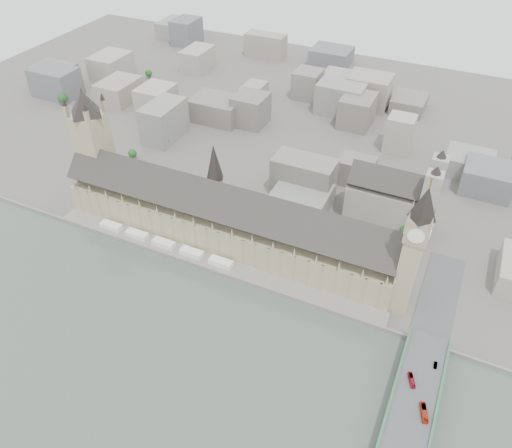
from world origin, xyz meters
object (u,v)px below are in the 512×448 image
at_px(red_bus_north, 412,380).
at_px(victoria_tower, 93,143).
at_px(westminster_abbey, 393,199).
at_px(palace_of_westminster, 225,218).
at_px(car_silver, 435,365).
at_px(red_bus_south, 424,412).
at_px(elizabeth_tower, 414,244).
at_px(westminster_bridge, 404,442).

bearing_deg(red_bus_north, victoria_tower, 141.00).
distance_m(victoria_tower, westminster_abbey, 244.79).
distance_m(palace_of_westminster, car_silver, 178.11).
xyz_separation_m(victoria_tower, red_bus_south, (289.98, -96.39, -43.28)).
relative_size(palace_of_westminster, westminster_abbey, 3.90).
relative_size(red_bus_north, car_silver, 2.02).
height_order(elizabeth_tower, westminster_bridge, elizabeth_tower).
distance_m(victoria_tower, red_bus_south, 308.63).
relative_size(westminster_bridge, westminster_abbey, 4.78).
distance_m(palace_of_westminster, red_bus_north, 174.12).
distance_m(elizabeth_tower, westminster_bridge, 111.81).
distance_m(red_bus_north, red_bus_south, 20.14).
xyz_separation_m(palace_of_westminster, westminster_bridge, (162.00, -107.20, -17.58)).
height_order(palace_of_westminster, elizabeth_tower, elizabeth_tower).
bearing_deg(car_silver, palace_of_westminster, 157.72).
relative_size(palace_of_westminster, elizabeth_tower, 2.47).
bearing_deg(elizabeth_tower, red_bus_south, -69.07).
bearing_deg(palace_of_westminster, red_bus_north, -24.73).
distance_m(westminster_abbey, car_silver, 144.43).
relative_size(westminster_bridge, red_bus_south, 27.00).
relative_size(victoria_tower, red_bus_south, 8.31).
xyz_separation_m(red_bus_south, car_silver, (0.57, 33.69, -0.86)).
bearing_deg(westminster_bridge, car_silver, 82.65).
bearing_deg(elizabeth_tower, victoria_tower, 176.04).
bearing_deg(red_bus_north, palace_of_westminster, 132.03).
distance_m(palace_of_westminster, westminster_abbey, 134.09).
relative_size(victoria_tower, westminster_bridge, 0.31).
xyz_separation_m(victoria_tower, westminster_abbey, (232.92, 69.00, -30.12)).
relative_size(palace_of_westminster, victoria_tower, 2.65).
bearing_deg(victoria_tower, palace_of_westminster, -2.96).
bearing_deg(westminster_abbey, westminster_bridge, -74.36).
bearing_deg(westminster_abbey, victoria_tower, -163.50).
height_order(westminster_abbey, red_bus_north, westminster_abbey).
xyz_separation_m(westminster_bridge, red_bus_south, (5.98, 17.11, 6.80)).
relative_size(elizabeth_tower, westminster_bridge, 0.33).
height_order(palace_of_westminster, red_bus_north, palace_of_westminster).
bearing_deg(westminster_bridge, red_bus_south, 70.74).
relative_size(palace_of_westminster, car_silver, 53.51).
bearing_deg(elizabeth_tower, westminster_abbey, 107.29).
xyz_separation_m(palace_of_westminster, elizabeth_tower, (138.00, -11.70, 35.38)).
height_order(elizabeth_tower, victoria_tower, elizabeth_tower).
distance_m(victoria_tower, red_bus_north, 294.01).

